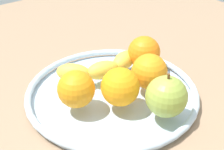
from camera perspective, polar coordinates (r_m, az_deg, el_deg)
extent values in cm
cube|color=#95775B|center=(61.59, 0.00, -5.35)|extent=(121.46, 121.46, 4.00)
cylinder|color=silver|center=(60.20, 0.00, -3.62)|extent=(30.83, 30.83, 0.60)
torus|color=silver|center=(59.68, 0.00, -2.92)|extent=(32.12, 32.12, 1.20)
ellipsoid|color=yellow|center=(61.12, -6.95, 0.43)|extent=(7.14, 7.09, 3.55)
ellipsoid|color=yellow|center=(61.52, -1.69, 0.91)|extent=(7.14, 4.93, 3.55)
ellipsoid|color=yellow|center=(64.73, 2.18, 2.62)|extent=(7.29, 5.40, 3.55)
ellipsoid|color=brown|center=(66.94, 3.50, 3.66)|extent=(2.68, 2.99, 2.49)
sphere|color=#94AA41|center=(52.24, 9.70, -3.79)|extent=(6.92, 6.92, 6.92)
cylinder|color=#593819|center=(50.19, 10.08, -0.42)|extent=(0.44, 0.44, 1.20)
sphere|color=orange|center=(58.52, 6.69, 0.62)|extent=(6.59, 6.59, 6.59)
sphere|color=orange|center=(53.94, 1.47, -2.14)|extent=(6.67, 6.67, 6.67)
sphere|color=orange|center=(53.72, -6.26, -2.65)|extent=(6.45, 6.45, 6.45)
sphere|color=orange|center=(64.85, 5.73, 4.08)|extent=(6.61, 6.61, 6.61)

